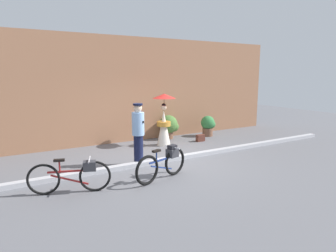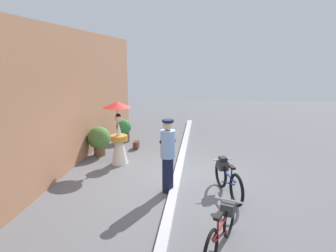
{
  "view_description": "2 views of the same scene",
  "coord_description": "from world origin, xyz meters",
  "px_view_note": "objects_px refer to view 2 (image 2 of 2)",
  "views": [
    {
      "loc": [
        -4.01,
        -7.16,
        2.51
      ],
      "look_at": [
        0.53,
        0.57,
        0.93
      ],
      "focal_mm": 31.61,
      "sensor_mm": 36.0,
      "label": 1
    },
    {
      "loc": [
        -7.11,
        -0.61,
        3.07
      ],
      "look_at": [
        0.65,
        0.31,
        1.27
      ],
      "focal_mm": 32.04,
      "sensor_mm": 36.0,
      "label": 2
    }
  ],
  "objects_px": {
    "bicycle_far_side": "(222,228)",
    "potted_plant_by_door": "(124,129)",
    "potted_plant_small": "(100,139)",
    "person_with_parasol": "(119,133)",
    "backpack_on_pavement": "(136,145)",
    "bicycle_near_officer": "(227,177)",
    "person_officer": "(168,154)"
  },
  "relations": [
    {
      "from": "backpack_on_pavement",
      "to": "bicycle_far_side",
      "type": "bearing_deg",
      "value": -153.79
    },
    {
      "from": "person_with_parasol",
      "to": "backpack_on_pavement",
      "type": "height_order",
      "value": "person_with_parasol"
    },
    {
      "from": "person_officer",
      "to": "potted_plant_small",
      "type": "bearing_deg",
      "value": 45.24
    },
    {
      "from": "potted_plant_by_door",
      "to": "bicycle_near_officer",
      "type": "bearing_deg",
      "value": -139.48
    },
    {
      "from": "potted_plant_small",
      "to": "backpack_on_pavement",
      "type": "bearing_deg",
      "value": -51.83
    },
    {
      "from": "bicycle_far_side",
      "to": "backpack_on_pavement",
      "type": "xyz_separation_m",
      "value": [
        5.28,
        2.6,
        -0.26
      ]
    },
    {
      "from": "bicycle_far_side",
      "to": "person_with_parasol",
      "type": "xyz_separation_m",
      "value": [
        3.79,
        2.77,
        0.53
      ]
    },
    {
      "from": "person_with_parasol",
      "to": "potted_plant_by_door",
      "type": "height_order",
      "value": "person_with_parasol"
    },
    {
      "from": "person_with_parasol",
      "to": "bicycle_far_side",
      "type": "bearing_deg",
      "value": -143.83
    },
    {
      "from": "backpack_on_pavement",
      "to": "potted_plant_small",
      "type": "bearing_deg",
      "value": 128.17
    },
    {
      "from": "bicycle_near_officer",
      "to": "potted_plant_small",
      "type": "height_order",
      "value": "potted_plant_small"
    },
    {
      "from": "bicycle_far_side",
      "to": "potted_plant_by_door",
      "type": "relative_size",
      "value": 1.98
    },
    {
      "from": "bicycle_far_side",
      "to": "person_with_parasol",
      "type": "height_order",
      "value": "person_with_parasol"
    },
    {
      "from": "bicycle_far_side",
      "to": "potted_plant_by_door",
      "type": "height_order",
      "value": "potted_plant_by_door"
    },
    {
      "from": "person_with_parasol",
      "to": "bicycle_near_officer",
      "type": "bearing_deg",
      "value": -119.71
    },
    {
      "from": "person_officer",
      "to": "potted_plant_small",
      "type": "distance_m",
      "value": 3.51
    },
    {
      "from": "bicycle_far_side",
      "to": "potted_plant_small",
      "type": "bearing_deg",
      "value": 38.7
    },
    {
      "from": "person_officer",
      "to": "bicycle_near_officer",
      "type": "bearing_deg",
      "value": -88.37
    },
    {
      "from": "bicycle_near_officer",
      "to": "potted_plant_by_door",
      "type": "xyz_separation_m",
      "value": [
        4.06,
        3.47,
        0.05
      ]
    },
    {
      "from": "backpack_on_pavement",
      "to": "person_officer",
      "type": "bearing_deg",
      "value": -155.52
    },
    {
      "from": "bicycle_near_officer",
      "to": "potted_plant_small",
      "type": "relative_size",
      "value": 1.72
    },
    {
      "from": "potted_plant_small",
      "to": "person_with_parasol",
      "type": "bearing_deg",
      "value": -130.38
    },
    {
      "from": "bicycle_near_officer",
      "to": "bicycle_far_side",
      "type": "distance_m",
      "value": 2.09
    },
    {
      "from": "person_with_parasol",
      "to": "potted_plant_small",
      "type": "height_order",
      "value": "person_with_parasol"
    },
    {
      "from": "person_officer",
      "to": "backpack_on_pavement",
      "type": "height_order",
      "value": "person_officer"
    },
    {
      "from": "person_with_parasol",
      "to": "potted_plant_small",
      "type": "relative_size",
      "value": 1.97
    },
    {
      "from": "potted_plant_by_door",
      "to": "potted_plant_small",
      "type": "relative_size",
      "value": 0.89
    },
    {
      "from": "person_with_parasol",
      "to": "potted_plant_by_door",
      "type": "xyz_separation_m",
      "value": [
        2.35,
        0.47,
        -0.47
      ]
    },
    {
      "from": "bicycle_far_side",
      "to": "potted_plant_by_door",
      "type": "distance_m",
      "value": 6.94
    },
    {
      "from": "bicycle_near_officer",
      "to": "potted_plant_by_door",
      "type": "height_order",
      "value": "potted_plant_by_door"
    },
    {
      "from": "bicycle_near_officer",
      "to": "bicycle_far_side",
      "type": "xyz_separation_m",
      "value": [
        -2.08,
        0.23,
        -0.01
      ]
    },
    {
      "from": "person_with_parasol",
      "to": "potted_plant_by_door",
      "type": "relative_size",
      "value": 2.2
    }
  ]
}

